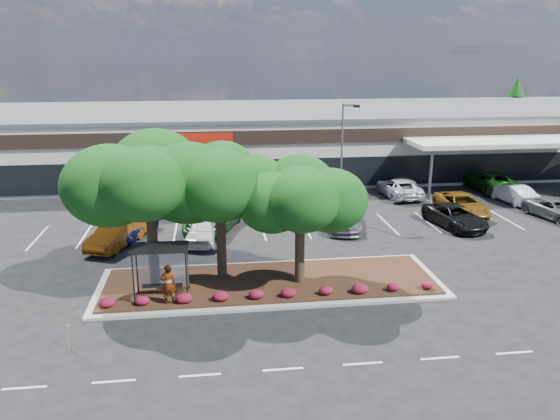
{
  "coord_description": "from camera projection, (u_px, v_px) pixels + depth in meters",
  "views": [
    {
      "loc": [
        -4.88,
        -22.45,
        11.89
      ],
      "look_at": [
        -0.83,
        9.17,
        2.6
      ],
      "focal_mm": 35.0,
      "sensor_mm": 36.0,
      "label": 1
    }
  ],
  "objects": [
    {
      "name": "ground",
      "position": [
        323.0,
        318.0,
        25.31
      ],
      "size": [
        160.0,
        160.0,
        0.0
      ],
      "primitive_type": "plane",
      "color": "black",
      "rests_on": "ground"
    },
    {
      "name": "retail_store",
      "position": [
        258.0,
        139.0,
        56.72
      ],
      "size": [
        80.4,
        25.2,
        6.25
      ],
      "color": "beige",
      "rests_on": "ground"
    },
    {
      "name": "landscape_island",
      "position": [
        270.0,
        283.0,
        28.84
      ],
      "size": [
        18.0,
        6.0,
        0.26
      ],
      "color": "#A9A9A3",
      "rests_on": "ground"
    },
    {
      "name": "lane_markings",
      "position": [
        288.0,
        243.0,
        35.21
      ],
      "size": [
        33.12,
        20.06,
        0.01
      ],
      "color": "silver",
      "rests_on": "ground"
    },
    {
      "name": "shrub_row",
      "position": [
        275.0,
        293.0,
        26.73
      ],
      "size": [
        17.0,
        0.8,
        0.5
      ],
      "primitive_type": null,
      "color": "maroon",
      "rests_on": "landscape_island"
    },
    {
      "name": "bus_shelter",
      "position": [
        161.0,
        256.0,
        26.55
      ],
      "size": [
        2.75,
        1.55,
        2.59
      ],
      "color": "black",
      "rests_on": "landscape_island"
    },
    {
      "name": "island_tree_west",
      "position": [
        151.0,
        210.0,
        27.44
      ],
      "size": [
        7.2,
        7.2,
        7.89
      ],
      "primitive_type": null,
      "color": "#103C10",
      "rests_on": "landscape_island"
    },
    {
      "name": "island_tree_mid",
      "position": [
        220.0,
        209.0,
        28.61
      ],
      "size": [
        6.6,
        6.6,
        7.32
      ],
      "primitive_type": null,
      "color": "#103C10",
      "rests_on": "landscape_island"
    },
    {
      "name": "island_tree_east",
      "position": [
        300.0,
        222.0,
        27.78
      ],
      "size": [
        5.8,
        5.8,
        6.5
      ],
      "primitive_type": null,
      "color": "#103C10",
      "rests_on": "landscape_island"
    },
    {
      "name": "conifer_north_east",
      "position": [
        514.0,
        111.0,
        70.09
      ],
      "size": [
        3.96,
        3.96,
        9.0
      ],
      "primitive_type": "cone",
      "color": "#103C10",
      "rests_on": "ground"
    },
    {
      "name": "person_waiting",
      "position": [
        168.0,
        284.0,
        25.9
      ],
      "size": [
        0.77,
        0.55,
        1.98
      ],
      "primitive_type": "imported",
      "rotation": [
        0.0,
        0.0,
        3.25
      ],
      "color": "#594C47",
      "rests_on": "landscape_island"
    },
    {
      "name": "light_pole",
      "position": [
        343.0,
        169.0,
        39.52
      ],
      "size": [
        1.43,
        0.53,
        8.4
      ],
      "rotation": [
        0.0,
        0.0,
        0.11
      ],
      "color": "#A9A9A3",
      "rests_on": "ground"
    },
    {
      "name": "survey_stake",
      "position": [
        68.0,
        333.0,
        22.55
      ],
      "size": [
        0.08,
        0.14,
        1.06
      ],
      "color": "tan",
      "rests_on": "ground"
    },
    {
      "name": "car_0",
      "position": [
        116.0,
        234.0,
        34.39
      ],
      "size": [
        3.51,
        5.35,
        1.66
      ],
      "primitive_type": "imported",
      "rotation": [
        0.0,
        0.0,
        -0.38
      ],
      "color": "#6F3A0A",
      "rests_on": "ground"
    },
    {
      "name": "car_1",
      "position": [
        127.0,
        226.0,
        36.14
      ],
      "size": [
        4.17,
        5.82,
        1.47
      ],
      "primitive_type": "imported",
      "rotation": [
        0.0,
        0.0,
        -0.36
      ],
      "color": "navy",
      "rests_on": "ground"
    },
    {
      "name": "car_2",
      "position": [
        203.0,
        230.0,
        35.3
      ],
      "size": [
        2.7,
        4.84,
        1.56
      ],
      "primitive_type": "imported",
      "rotation": [
        0.0,
        0.0,
        -0.2
      ],
      "color": "white",
      "rests_on": "ground"
    },
    {
      "name": "car_3",
      "position": [
        212.0,
        219.0,
        37.32
      ],
      "size": [
        4.55,
        6.58,
        1.67
      ],
      "primitive_type": "imported",
      "rotation": [
        0.0,
        0.0,
        -0.33
      ],
      "color": "#15421C",
      "rests_on": "ground"
    },
    {
      "name": "car_4",
      "position": [
        345.0,
        217.0,
        38.02
      ],
      "size": [
        3.53,
        5.95,
        1.62
      ],
      "primitive_type": "imported",
      "rotation": [
        0.0,
        0.0,
        -0.24
      ],
      "color": "slate",
      "rests_on": "ground"
    },
    {
      "name": "car_5",
      "position": [
        338.0,
        212.0,
        39.03
      ],
      "size": [
        2.59,
        5.26,
        1.66
      ],
      "primitive_type": "imported",
      "rotation": [
        0.0,
        0.0,
        -0.17
      ],
      "color": "#B6B6B6",
      "rests_on": "ground"
    },
    {
      "name": "car_6",
      "position": [
        455.0,
        216.0,
        38.26
      ],
      "size": [
        3.42,
        5.79,
        1.51
      ],
      "primitive_type": "imported",
      "rotation": [
        0.0,
        0.0,
        0.18
      ],
      "color": "black",
      "rests_on": "ground"
    },
    {
      "name": "car_7",
      "position": [
        461.0,
        205.0,
        41.09
      ],
      "size": [
        2.75,
        5.75,
        1.58
      ],
      "primitive_type": "imported",
      "rotation": [
        0.0,
        0.0,
        -0.02
      ],
      "color": "brown",
      "rests_on": "ground"
    },
    {
      "name": "car_8",
      "position": [
        557.0,
        209.0,
        40.09
      ],
      "size": [
        3.4,
        5.52,
        1.43
      ],
      "primitive_type": "imported",
      "rotation": [
        0.0,
        0.0,
        0.21
      ],
      "color": "#5A5C61",
      "rests_on": "ground"
    },
    {
      "name": "car_9",
      "position": [
        162.0,
        200.0,
        42.61
      ],
      "size": [
        3.28,
        5.2,
        1.41
      ],
      "primitive_type": "imported",
      "rotation": [
        0.0,
        0.0,
        2.85
      ],
      "color": "silver",
      "rests_on": "ground"
    },
    {
      "name": "car_10",
      "position": [
        170.0,
        200.0,
        42.39
      ],
      "size": [
        2.91,
        5.78,
        1.61
      ],
      "primitive_type": "imported",
      "rotation": [
        0.0,
        0.0,
        3.02
      ],
      "color": "#114121",
      "rests_on": "ground"
    },
    {
      "name": "car_11",
      "position": [
        242.0,
        191.0,
        45.41
      ],
      "size": [
        2.66,
        5.25,
        1.42
      ],
      "primitive_type": "imported",
      "rotation": [
        0.0,
        0.0,
        3.2
      ],
      "color": "black",
      "rests_on": "ground"
    },
    {
      "name": "car_12",
      "position": [
        301.0,
        193.0,
        44.48
      ],
      "size": [
        4.22,
        6.22,
        1.58
      ],
      "primitive_type": "imported",
      "rotation": [
        0.0,
        0.0,
        2.84
      ],
      "color": "maroon",
      "rests_on": "ground"
    },
    {
      "name": "car_13",
      "position": [
        297.0,
        193.0,
        44.4
      ],
      "size": [
        3.7,
        5.91,
        1.6
      ],
      "primitive_type": "imported",
      "rotation": [
        0.0,
        0.0,
        2.86
      ],
      "color": "maroon",
      "rests_on": "ground"
    },
    {
      "name": "car_14",
      "position": [
        401.0,
        186.0,
        46.69
      ],
      "size": [
        2.62,
        5.06,
        1.65
      ],
      "primitive_type": "imported",
      "rotation": [
        0.0,
        0.0,
        3.29
      ],
      "color": "slate",
      "rests_on": "ground"
    },
    {
      "name": "car_15",
      "position": [
        399.0,
        188.0,
        46.18
      ],
      "size": [
        2.84,
        5.7,
        1.55
      ],
      "primitive_type": "imported",
      "rotation": [
        0.0,
        0.0,
        3.19
      ],
      "color": "silver",
      "rests_on": "ground"
    },
    {
      "name": "car_16",
      "position": [
        512.0,
        193.0,
        44.41
      ],
      "size": [
        2.17,
        4.8,
        1.53
      ],
      "primitive_type": "imported",
      "rotation": [
        0.0,
        0.0,
        3.26
      ],
      "color": "silver",
      "rests_on": "ground"
    },
    {
      "name": "car_17",
      "position": [
        489.0,
        180.0,
        48.45
      ],
      "size": [
        3.0,
        6.22,
        1.71
      ],
      "primitive_type": "imported",
      "rotation": [
        0.0,
        0.0,
        3.17
      ],
      "color": "#174B14",
      "rests_on": "ground"
    }
  ]
}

